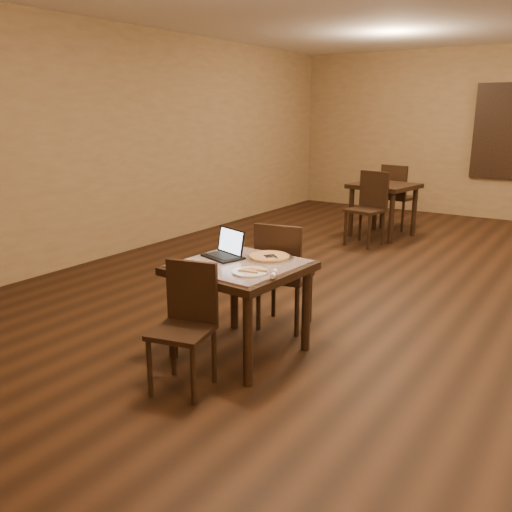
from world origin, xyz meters
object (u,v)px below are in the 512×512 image
Objects in this scene: chair_main_near at (187,318)px; laptop at (227,250)px; pizza_pan at (269,258)px; other_table_b at (384,193)px; other_table_b_chair_near at (369,204)px; chair_main_far at (282,270)px; tiled_table at (240,276)px; other_table_b_chair_far at (396,193)px.

laptop is at bearing 90.74° from chair_main_near.
other_table_b is (-0.72, 4.45, -0.09)m from pizza_pan.
chair_main_near is 4.73m from other_table_b_chair_near.
chair_main_far is 0.97× the size of other_table_b.
chair_main_near reaches higher than tiled_table.
laptop is at bearing -75.04° from other_table_b_chair_near.
chair_main_far is at bearing 75.12° from chair_main_near.
chair_main_near is at bearing 78.45° from chair_main_far.
pizza_pan is 5.13m from other_table_b_chair_far.
other_table_b_chair_near is at bearing 83.51° from chair_main_near.
chair_main_far is at bearing 84.78° from laptop.
tiled_table is at bearing -73.28° from other_table_b.
pizza_pan is 3.90m from other_table_b_chair_near.
other_table_b_chair_far is at bearing -92.39° from chair_main_far.
chair_main_far is 0.92× the size of other_table_b_chair_far.
other_table_b_chair_far reaches higher than chair_main_far.
laptop is at bearing 103.99° from other_table_b_chair_far.
other_table_b is 0.62m from other_table_b_chair_far.
chair_main_far is at bearing -70.74° from other_table_b_chair_near.
pizza_pan is at bearing -71.38° from other_table_b.
chair_main_far is (0.03, 1.24, 0.05)m from chair_main_near.
chair_main_far is 2.62× the size of laptop.
other_table_b_chair_near is 1.24m from other_table_b_chair_far.
pizza_pan is 4.51m from other_table_b.
other_table_b_chair_near is at bearing 100.86° from other_table_b_chair_far.
other_table_b is at bearing -91.46° from chair_main_far.
chair_main_near is 2.28× the size of pizza_pan.
chair_main_near is 0.89× the size of other_table_b.
pizza_pan reaches higher than tiled_table.
other_table_b_chair_far reaches higher than laptop.
other_table_b_chair_near reaches higher than laptop.
laptop is 5.23m from other_table_b_chair_far.
chair_main_far is 3.51m from other_table_b_chair_near.
other_table_b_chair_far is at bearing 100.86° from other_table_b_chair_near.
chair_main_far is 0.62m from laptop.
pizza_pan is at bearing 67.56° from chair_main_near.
other_table_b_chair_near reaches higher than chair_main_near.
other_table_b_chair_near reaches higher than pizza_pan.
laptop is 0.35× the size of other_table_b_chair_far.
other_table_b_chair_near is (-0.60, 3.46, 0.05)m from chair_main_far.
laptop is (-0.20, 0.10, 0.16)m from tiled_table.
other_table_b is 0.62m from other_table_b_chair_near.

